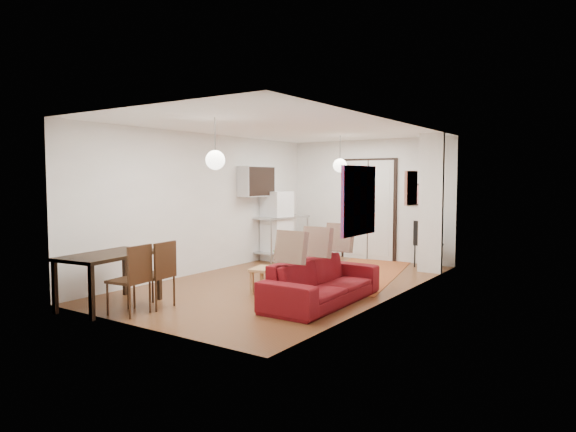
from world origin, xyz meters
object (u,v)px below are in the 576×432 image
Objects in this scene: coffee_table at (280,272)px; black_side_chair at (430,239)px; sofa at (322,281)px; dining_chair_far at (134,273)px; dining_chair_near at (159,268)px; kitchen_counter at (281,230)px; dining_table at (109,259)px; fridge at (277,226)px.

black_side_chair is (1.21, 4.09, 0.24)m from coffee_table.
dining_chair_far reaches higher than sofa.
dining_chair_far is (0.00, -0.47, 0.00)m from dining_chair_near.
black_side_chair is at bearing 25.11° from kitchen_counter.
kitchen_counter reaches higher than dining_chair_near.
kitchen_counter reaches higher than dining_table.
dining_chair_near is at bearing -69.36° from kitchen_counter.
fridge reaches higher than dining_chair_far.
dining_chair_near and dining_chair_far have the same top height.
sofa is at bearing -9.30° from coffee_table.
coffee_table is at bearing 52.79° from dining_table.
coffee_table is at bearing 147.15° from dining_chair_far.
sofa is 0.94m from coffee_table.
dining_chair_far is at bearing -115.65° from coffee_table.
black_side_chair is (2.27, 6.30, 0.02)m from dining_chair_far.
coffee_table is at bearing -45.60° from fridge.
sofa is 1.50× the size of dining_table.
dining_table is 0.76m from dining_chair_near.
black_side_chair is at bearing 65.44° from dining_table.
dining_chair_near is 0.98× the size of black_side_chair.
sofa is 2.33× the size of dining_chair_near.
dining_chair_near is (1.09, -4.65, -0.24)m from fridge.
dining_chair_near is (-1.98, -1.58, 0.24)m from sofa.
kitchen_counter reaches higher than black_side_chair.
fridge reaches higher than coffee_table.
fridge is at bearing 43.99° from sofa.
fridge is (-2.15, 2.92, 0.45)m from coffee_table.
sofa is at bearing 99.41° from black_side_chair.
fridge is (-0.01, -0.14, 0.12)m from kitchen_counter.
sofa reaches higher than coffee_table.
sofa is at bearing -38.39° from kitchen_counter.
dining_table is at bearing 127.15° from sofa.
dining_table reaches higher than coffee_table.
kitchen_counter is at bearing 30.35° from black_side_chair.
fridge reaches higher than dining_chair_near.
dining_table is (-2.58, -2.04, 0.38)m from sofa.
fridge is 4.78m from dining_chair_near.
black_side_chair is at bearing 27.27° from fridge.
coffee_table is at bearing 141.35° from dining_chair_near.
coffee_table is 2.04m from dining_chair_near.
sofa is 2.21× the size of coffee_table.
dining_table is 1.55× the size of dining_chair_near.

